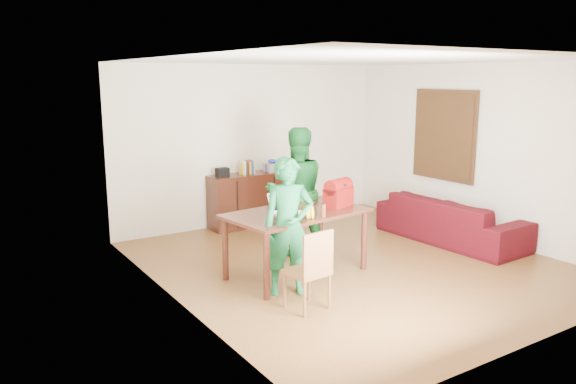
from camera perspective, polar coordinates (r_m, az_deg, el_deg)
room at (r=7.53m, az=6.27°, el=2.52°), size 5.20×5.70×2.90m
table at (r=7.08m, az=0.88°, el=-2.83°), size 1.88×1.21×0.83m
chair at (r=6.18m, az=2.03°, el=-9.50°), size 0.45×0.43×0.90m
person_near at (r=6.44m, az=0.02°, el=-3.53°), size 0.69×0.59×1.61m
person_far at (r=7.90m, az=0.85°, el=0.05°), size 1.04×0.91×1.81m
laptop at (r=6.92m, az=0.04°, el=-1.84°), size 0.38×0.29×0.25m
bananas at (r=6.69m, az=2.22°, el=-2.47°), size 0.18×0.14×0.06m
bottle at (r=6.79m, az=3.62°, el=-1.79°), size 0.08×0.08×0.17m
red_bag at (r=7.33m, az=5.13°, el=-0.36°), size 0.44×0.33×0.29m
sofa at (r=8.98m, az=16.22°, el=-2.70°), size 1.00×2.36×0.68m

